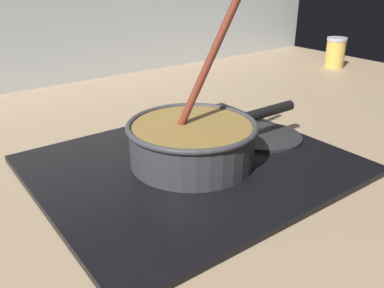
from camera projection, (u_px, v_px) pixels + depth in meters
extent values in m
cube|color=#9E8466|center=(188.00, 197.00, 0.71)|extent=(2.40, 1.60, 0.04)
cube|color=black|center=(192.00, 165.00, 0.77)|extent=(0.56, 0.48, 0.01)
torus|color=#592D0C|center=(192.00, 160.00, 0.76)|extent=(0.17, 0.17, 0.01)
cylinder|color=#262628|center=(265.00, 136.00, 0.87)|extent=(0.16, 0.16, 0.01)
cylinder|color=#38383D|center=(192.00, 144.00, 0.75)|extent=(0.23, 0.23, 0.07)
cylinder|color=olive|center=(192.00, 142.00, 0.75)|extent=(0.22, 0.22, 0.07)
torus|color=#38383D|center=(192.00, 126.00, 0.74)|extent=(0.24, 0.24, 0.01)
cylinder|color=black|center=(266.00, 112.00, 0.85)|extent=(0.15, 0.02, 0.02)
cylinder|color=#E5CC7A|center=(191.00, 136.00, 0.72)|extent=(0.04, 0.04, 0.01)
cylinder|color=#EDD88C|center=(207.00, 129.00, 0.75)|extent=(0.03, 0.03, 0.01)
cylinder|color=#E5CC7A|center=(163.00, 132.00, 0.73)|extent=(0.03, 0.03, 0.01)
cylinder|color=#E5CC7A|center=(200.00, 143.00, 0.69)|extent=(0.04, 0.04, 0.01)
cylinder|color=maroon|center=(206.00, 68.00, 0.71)|extent=(0.12, 0.05, 0.24)
cube|color=brown|center=(177.00, 133.00, 0.74)|extent=(0.05, 0.04, 0.01)
cylinder|color=gold|center=(335.00, 54.00, 1.51)|extent=(0.07, 0.07, 0.10)
cylinder|color=#B2B2B7|center=(337.00, 39.00, 1.49)|extent=(0.07, 0.07, 0.01)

